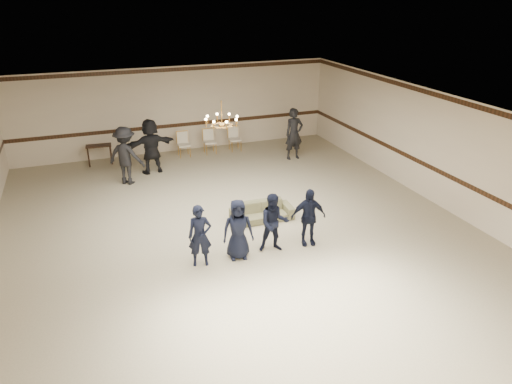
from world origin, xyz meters
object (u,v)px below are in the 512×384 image
at_px(settee, 262,212).
at_px(adult_left, 126,156).
at_px(banquet_chair_right, 235,139).
at_px(boy_a, 200,236).
at_px(boy_b, 238,229).
at_px(chandelier, 222,113).
at_px(adult_mid, 151,146).
at_px(boy_c, 274,223).
at_px(banquet_chair_mid, 210,142).
at_px(console_table, 100,155).
at_px(banquet_chair_left, 184,145).
at_px(boy_d, 308,217).
at_px(adult_right, 294,134).

xyz_separation_m(settee, adult_left, (-3.09, 3.97, 0.69)).
bearing_deg(banquet_chair_right, boy_a, -109.19).
relative_size(boy_b, adult_left, 0.78).
distance_m(chandelier, boy_a, 3.41).
distance_m(chandelier, adult_mid, 4.60).
relative_size(settee, adult_mid, 0.90).
relative_size(boy_c, banquet_chair_mid, 1.60).
distance_m(boy_c, console_table, 8.49).
bearing_deg(adult_mid, banquet_chair_left, -145.78).
height_order(boy_d, banquet_chair_right, boy_d).
xyz_separation_m(boy_b, banquet_chair_left, (0.41, 7.53, -0.28)).
bearing_deg(adult_left, settee, 164.95).
xyz_separation_m(boy_a, settee, (2.12, 1.61, -0.48)).
height_order(boy_b, console_table, boy_b).
xyz_separation_m(adult_left, console_table, (-0.72, 2.15, -0.58)).
bearing_deg(boy_c, boy_b, -165.27).
distance_m(settee, banquet_chair_mid, 5.93).
distance_m(boy_d, banquet_chair_left, 7.66).
height_order(boy_b, adult_left, adult_left).
height_order(settee, console_table, console_table).
height_order(adult_left, adult_right, same).
bearing_deg(banquet_chair_right, adult_left, -150.91).
height_order(boy_d, banquet_chair_mid, boy_d).
bearing_deg(boy_c, banquet_chair_mid, 100.82).
relative_size(adult_left, console_table, 2.17).
xyz_separation_m(banquet_chair_left, banquet_chair_mid, (1.00, 0.00, 0.00)).
relative_size(boy_a, console_table, 1.69).
bearing_deg(chandelier, boy_a, -118.68).
bearing_deg(banquet_chair_mid, banquet_chair_left, -177.29).
bearing_deg(boy_b, boy_a, -170.67).
distance_m(boy_a, settee, 2.71).
bearing_deg(banquet_chair_right, banquet_chair_left, -175.43).
relative_size(boy_d, adult_left, 0.78).
xyz_separation_m(settee, adult_mid, (-2.19, 4.67, 0.69)).
bearing_deg(boy_c, console_table, 129.00).
xyz_separation_m(boy_c, banquet_chair_mid, (0.51, 7.53, -0.28)).
bearing_deg(banquet_chair_left, settee, -81.37).
bearing_deg(settee, boy_d, -68.70).
bearing_deg(boy_a, adult_mid, 102.53).
bearing_deg(console_table, boy_b, -67.59).
distance_m(settee, console_table, 7.21).
bearing_deg(banquet_chair_right, adult_right, -39.23).
bearing_deg(adult_right, console_table, 163.59).
xyz_separation_m(adult_mid, adult_right, (5.10, -0.40, 0.00)).
relative_size(boy_b, adult_mid, 0.78).
distance_m(boy_a, banquet_chair_left, 7.65).
height_order(boy_b, adult_right, adult_right).
height_order(boy_b, adult_mid, adult_mid).
height_order(boy_b, boy_d, same).
bearing_deg(adult_right, settee, -125.30).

